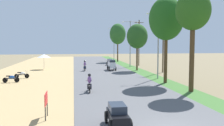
% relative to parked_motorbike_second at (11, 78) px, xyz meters
% --- Properties ---
extents(parked_motorbike_second, '(1.80, 0.54, 0.94)m').
position_rel_parked_motorbike_second_xyz_m(parked_motorbike_second, '(0.00, 0.00, 0.00)').
color(parked_motorbike_second, black).
rests_on(parked_motorbike_second, dirt_shoulder).
extents(parked_motorbike_third, '(1.80, 0.54, 0.94)m').
position_rel_parked_motorbike_second_xyz_m(parked_motorbike_third, '(0.50, 3.26, 0.00)').
color(parked_motorbike_third, black).
rests_on(parked_motorbike_third, dirt_shoulder).
extents(street_signboard, '(0.06, 1.30, 1.50)m').
position_rel_parked_motorbike_second_xyz_m(street_signboard, '(5.28, -14.14, 0.55)').
color(street_signboard, '#262628').
rests_on(street_signboard, dirt_shoulder).
extents(vendor_umbrella, '(2.20, 2.20, 2.52)m').
position_rel_parked_motorbike_second_xyz_m(vendor_umbrella, '(1.98, 13.79, 1.75)').
color(vendor_umbrella, '#99999E').
rests_on(vendor_umbrella, dirt_shoulder).
extents(median_tree_nearest, '(3.06, 3.06, 9.01)m').
position_rel_parked_motorbike_second_xyz_m(median_tree_nearest, '(17.36, -7.90, 6.62)').
color(median_tree_nearest, '#4C351E').
rests_on(median_tree_nearest, median_strip).
extents(median_tree_second, '(3.77, 3.77, 9.35)m').
position_rel_parked_motorbike_second_xyz_m(median_tree_second, '(16.88, -2.79, 6.47)').
color(median_tree_second, '#4C351E').
rests_on(median_tree_second, median_strip).
extents(median_tree_third, '(3.34, 3.34, 7.42)m').
position_rel_parked_motorbike_second_xyz_m(median_tree_third, '(16.96, 9.95, 4.94)').
color(median_tree_third, '#4C351E').
rests_on(median_tree_third, median_strip).
extents(median_tree_fourth, '(3.76, 3.76, 8.92)m').
position_rel_parked_motorbike_second_xyz_m(median_tree_fourth, '(17.14, 28.58, 5.99)').
color(median_tree_fourth, '#4C351E').
rests_on(median_tree_fourth, median_strip).
extents(streetlamp_near, '(3.16, 0.20, 8.13)m').
position_rel_parked_motorbike_second_xyz_m(streetlamp_near, '(17.18, 0.56, 4.17)').
color(streetlamp_near, gray).
rests_on(streetlamp_near, median_strip).
extents(streetlamp_mid, '(3.16, 0.20, 8.41)m').
position_rel_parked_motorbike_second_xyz_m(streetlamp_mid, '(17.18, 15.78, 4.32)').
color(streetlamp_mid, gray).
rests_on(streetlamp_mid, median_strip).
extents(streetlamp_far, '(3.16, 0.20, 8.37)m').
position_rel_parked_motorbike_second_xyz_m(streetlamp_far, '(17.18, 34.19, 4.29)').
color(streetlamp_far, gray).
rests_on(streetlamp_far, median_strip).
extents(utility_pole_near, '(1.80, 0.20, 9.07)m').
position_rel_parked_motorbike_second_xyz_m(utility_pole_near, '(20.20, 6.94, 4.17)').
color(utility_pole_near, brown).
rests_on(utility_pole_near, ground).
extents(utility_pole_far, '(1.80, 0.20, 8.92)m').
position_rel_parked_motorbike_second_xyz_m(utility_pole_far, '(19.62, 18.72, 4.09)').
color(utility_pole_far, brown).
rests_on(utility_pole_far, ground).
extents(car_sedan_black, '(1.10, 2.26, 1.19)m').
position_rel_parked_motorbike_second_xyz_m(car_sedan_black, '(9.10, -16.30, 0.19)').
color(car_sedan_black, black).
rests_on(car_sedan_black, road_strip).
extents(car_van_white, '(1.19, 2.41, 1.67)m').
position_rel_parked_motorbike_second_xyz_m(car_van_white, '(12.92, 10.62, 0.47)').
color(car_van_white, silver).
rests_on(car_van_white, road_strip).
extents(car_hatchback_charcoal, '(1.04, 2.00, 1.23)m').
position_rel_parked_motorbike_second_xyz_m(car_hatchback_charcoal, '(13.92, 19.57, 0.19)').
color(car_hatchback_charcoal, '#282D33').
rests_on(car_hatchback_charcoal, road_strip).
extents(motorbike_foreground_rider, '(0.54, 1.80, 1.66)m').
position_rel_parked_motorbike_second_xyz_m(motorbike_foreground_rider, '(8.25, -6.78, 0.30)').
color(motorbike_foreground_rider, black).
rests_on(motorbike_foreground_rider, road_strip).
extents(motorbike_ahead_second, '(0.54, 1.80, 1.66)m').
position_rel_parked_motorbike_second_xyz_m(motorbike_ahead_second, '(8.60, 10.11, 0.30)').
color(motorbike_ahead_second, black).
rests_on(motorbike_ahead_second, road_strip).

